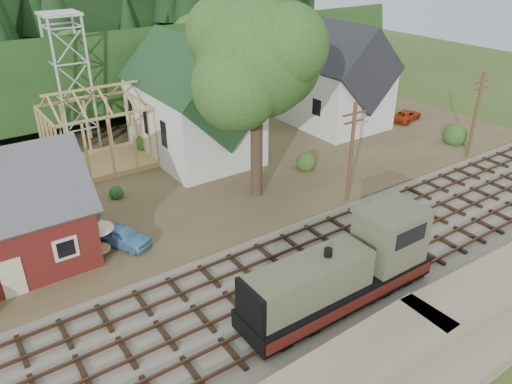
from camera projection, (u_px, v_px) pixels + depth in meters
ground at (322, 269)px, 30.61m from camera, size 140.00×140.00×0.00m
embankment at (438, 354)px, 24.39m from camera, size 64.00×5.00×1.60m
railroad_bed at (322, 268)px, 30.57m from camera, size 64.00×11.00×0.16m
village_flat at (186, 167)px, 43.70m from camera, size 64.00×26.00×0.30m
hillside at (95, 102)px, 61.32m from camera, size 70.00×28.96×12.74m
ridge at (59, 75)px, 73.02m from camera, size 80.00×20.00×12.00m
church at (194, 103)px, 43.64m from camera, size 8.40×15.17×13.00m
farmhouse at (334, 81)px, 51.38m from camera, size 8.40×10.80×10.60m
timber_frame at (98, 134)px, 42.16m from camera, size 8.20×6.20×6.99m
lattice_tower at (64, 41)px, 43.45m from camera, size 3.20×3.20×12.12m
big_tree at (258, 66)px, 34.40m from camera, size 10.90×8.40×14.70m
telegraph_pole_near at (351, 153)px, 36.01m from camera, size 2.20×0.28×8.00m
telegraph_pole_far at (475, 115)px, 43.59m from camera, size 2.20×0.28×8.00m
locomotive at (346, 271)px, 26.88m from camera, size 11.75×2.94×4.71m
car_blue at (123, 236)px, 32.14m from camera, size 3.28×4.19×1.33m
car_red at (406, 115)px, 54.04m from camera, size 4.54×2.88×1.17m
patio_set at (96, 227)px, 30.49m from camera, size 2.15×2.15×2.39m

